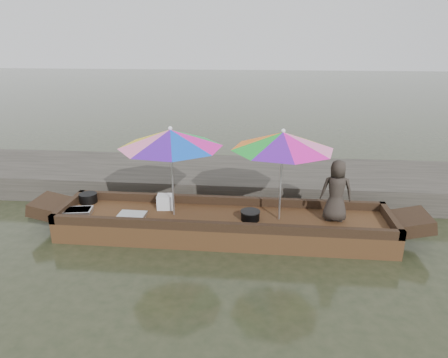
# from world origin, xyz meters

# --- Properties ---
(water) EXTENTS (80.00, 80.00, 0.00)m
(water) POSITION_xyz_m (0.00, 0.00, 0.00)
(water) COLOR black
(water) RESTS_ON ground
(dock) EXTENTS (22.00, 2.20, 0.50)m
(dock) POSITION_xyz_m (0.00, 2.20, 0.25)
(dock) COLOR #2D2B26
(dock) RESTS_ON ground
(boat_hull) EXTENTS (5.65, 1.20, 0.35)m
(boat_hull) POSITION_xyz_m (0.00, 0.00, 0.17)
(boat_hull) COLOR #3F2712
(boat_hull) RESTS_ON water
(cooking_pot) EXTENTS (0.32, 0.32, 0.17)m
(cooking_pot) POSITION_xyz_m (-2.57, 0.38, 0.44)
(cooking_pot) COLOR black
(cooking_pot) RESTS_ON boat_hull
(tray_crayfish) EXTENTS (0.51, 0.40, 0.09)m
(tray_crayfish) POSITION_xyz_m (-2.52, -0.15, 0.39)
(tray_crayfish) COLOR silver
(tray_crayfish) RESTS_ON boat_hull
(tray_scallop) EXTENTS (0.47, 0.33, 0.06)m
(tray_scallop) POSITION_xyz_m (-1.56, -0.18, 0.38)
(tray_scallop) COLOR silver
(tray_scallop) RESTS_ON boat_hull
(charcoal_grill) EXTENTS (0.31, 0.31, 0.15)m
(charcoal_grill) POSITION_xyz_m (0.46, -0.08, 0.42)
(charcoal_grill) COLOR black
(charcoal_grill) RESTS_ON boat_hull
(supply_bag) EXTENTS (0.30, 0.25, 0.26)m
(supply_bag) POSITION_xyz_m (-1.07, 0.24, 0.48)
(supply_bag) COLOR silver
(supply_bag) RESTS_ON boat_hull
(vendor) EXTENTS (0.54, 0.37, 1.05)m
(vendor) POSITION_xyz_m (1.86, 0.06, 0.88)
(vendor) COLOR #2B2520
(vendor) RESTS_ON boat_hull
(umbrella_bow) EXTENTS (2.09, 2.09, 1.55)m
(umbrella_bow) POSITION_xyz_m (-0.86, 0.00, 1.12)
(umbrella_bow) COLOR green
(umbrella_bow) RESTS_ON boat_hull
(umbrella_stern) EXTENTS (1.93, 1.93, 1.55)m
(umbrella_stern) POSITION_xyz_m (0.95, 0.00, 1.12)
(umbrella_stern) COLOR #FFF014
(umbrella_stern) RESTS_ON boat_hull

